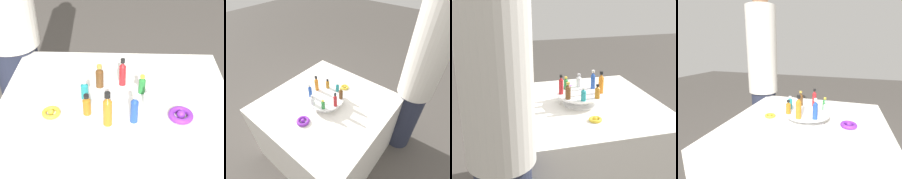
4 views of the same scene
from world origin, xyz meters
TOP-DOWN VIEW (x-y plane):
  - party_table at (0.00, 0.00)m, footprint 1.04×1.04m
  - display_stand at (0.00, 0.00)m, footprint 0.31×0.31m
  - bottle_green at (-0.11, -0.07)m, footprint 0.03×0.03m
  - bottle_red at (-0.03, -0.13)m, footprint 0.03×0.03m
  - bottle_brown at (0.07, -0.11)m, footprint 0.03×0.03m
  - bottle_teal at (0.13, -0.03)m, footprint 0.03×0.03m
  - bottle_amber at (0.11, 0.07)m, footprint 0.03×0.03m
  - bottle_orange at (0.03, 0.13)m, footprint 0.03×0.03m
  - bottle_blue at (-0.07, 0.11)m, footprint 0.03×0.03m
  - bottle_clear at (-0.13, 0.03)m, footprint 0.03×0.03m
  - ribbon_bow_purple at (-0.27, 0.00)m, footprint 0.10×0.10m
  - ribbon_bow_gold at (0.27, -0.00)m, footprint 0.08×0.08m
  - person_figure at (0.59, -0.56)m, footprint 0.30×0.30m

SIDE VIEW (x-z plane):
  - party_table at x=0.00m, z-range 0.00..0.71m
  - ribbon_bow_gold at x=0.27m, z-range 0.71..0.74m
  - ribbon_bow_purple at x=-0.27m, z-range 0.71..0.75m
  - display_stand at x=0.00m, z-range 0.72..0.79m
  - bottle_green at x=-0.11m, z-range 0.78..0.87m
  - bottle_teal at x=0.13m, z-range 0.78..0.87m
  - bottle_amber at x=0.11m, z-range 0.78..0.87m
  - bottle_clear at x=-0.13m, z-range 0.78..0.88m
  - bottle_brown at x=0.07m, z-range 0.78..0.89m
  - bottle_red at x=-0.03m, z-range 0.78..0.91m
  - bottle_blue at x=-0.07m, z-range 0.78..0.91m
  - bottle_orange at x=0.03m, z-range 0.78..0.93m
  - person_figure at x=0.59m, z-range 0.01..1.78m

